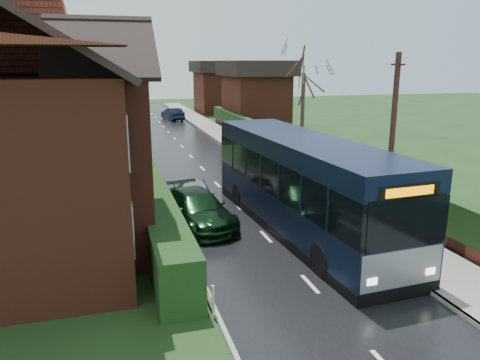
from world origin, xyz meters
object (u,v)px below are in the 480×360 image
object	(u,v)px
car_green	(198,209)
telegraph_pole	(392,136)
bus	(303,186)
brick_house	(12,120)
bus_stop_sign	(320,159)
car_silver	(195,196)

from	to	relation	value
car_green	telegraph_pole	size ratio (longest dim) A/B	0.71
bus	telegraph_pole	world-z (taller)	telegraph_pole
brick_house	bus_stop_sign	bearing A→B (deg)	5.49
car_silver	car_green	bearing A→B (deg)	-90.87
bus	car_silver	size ratio (longest dim) A/B	3.00
car_green	brick_house	bearing A→B (deg)	162.11
bus_stop_sign	brick_house	bearing A→B (deg)	-168.57
car_silver	bus_stop_sign	world-z (taller)	bus_stop_sign
brick_house	car_silver	world-z (taller)	brick_house
car_silver	bus_stop_sign	size ratio (longest dim) A/B	1.34
car_silver	car_green	distance (m)	1.82
telegraph_pole	bus	bearing A→B (deg)	-169.44
car_silver	bus_stop_sign	bearing A→B (deg)	7.60
brick_house	car_green	distance (m)	7.54
car_green	bus_stop_sign	xyz separation A→B (m)	(6.20, 2.00, 1.29)
bus_stop_sign	telegraph_pole	bearing A→B (deg)	-52.66
car_silver	brick_house	bearing A→B (deg)	-165.50
bus	car_green	bearing A→B (deg)	152.33
bus	car_green	world-z (taller)	bus
telegraph_pole	bus_stop_sign	bearing A→B (deg)	122.19
bus	telegraph_pole	xyz separation A→B (m)	(4.23, 0.73, 1.62)
telegraph_pole	car_green	bearing A→B (deg)	174.02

